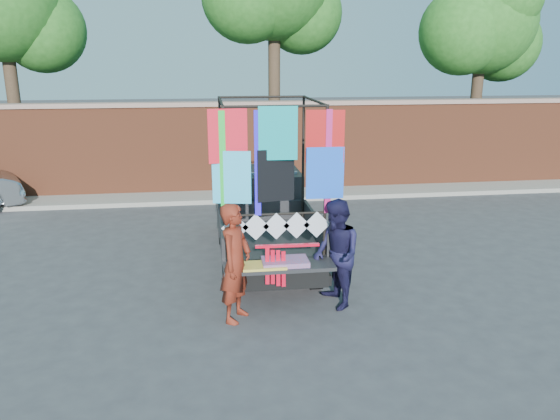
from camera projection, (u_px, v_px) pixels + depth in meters
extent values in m
plane|color=#38383A|center=(277.00, 289.00, 9.30)|extent=(90.00, 90.00, 0.00)
cube|color=brown|center=(245.00, 150.00, 15.64)|extent=(30.00, 0.35, 2.50)
cube|color=gray|center=(244.00, 104.00, 15.29)|extent=(30.00, 0.45, 0.12)
cube|color=gray|center=(248.00, 196.00, 15.29)|extent=(30.00, 1.20, 0.12)
cylinder|color=#38281C|center=(15.00, 106.00, 15.61)|extent=(0.36, 0.36, 4.90)
sphere|color=#225F1B|center=(1.00, 2.00, 14.85)|extent=(3.20, 3.20, 3.20)
sphere|color=#225F1B|center=(43.00, 30.00, 15.54)|extent=(2.40, 2.40, 2.40)
cylinder|color=#38281C|center=(274.00, 94.00, 16.51)|extent=(0.36, 0.36, 5.46)
sphere|color=#225F1B|center=(302.00, 13.00, 16.38)|extent=(2.40, 2.40, 2.40)
cylinder|color=#38281C|center=(475.00, 107.00, 17.48)|extent=(0.36, 0.36, 4.55)
sphere|color=#225F1B|center=(483.00, 21.00, 16.78)|extent=(3.20, 3.20, 3.20)
sphere|color=#225F1B|center=(502.00, 44.00, 17.45)|extent=(2.40, 2.40, 2.40)
sphere|color=#225F1B|center=(462.00, 32.00, 16.47)|extent=(2.60, 2.60, 2.60)
cylinder|color=black|center=(224.00, 230.00, 11.47)|extent=(0.21, 0.62, 0.62)
cylinder|color=black|center=(229.00, 275.00, 9.06)|extent=(0.21, 0.62, 0.62)
cylinder|color=black|center=(292.00, 227.00, 11.66)|extent=(0.21, 0.62, 0.62)
cylinder|color=black|center=(315.00, 271.00, 9.25)|extent=(0.21, 0.62, 0.62)
cube|color=black|center=(265.00, 241.00, 10.27)|extent=(1.59, 3.93, 0.28)
cube|color=black|center=(269.00, 240.00, 9.53)|extent=(1.68, 2.15, 0.09)
cube|color=black|center=(221.00, 230.00, 9.37)|extent=(0.06, 2.15, 0.42)
cube|color=black|center=(315.00, 227.00, 9.58)|extent=(0.06, 2.15, 0.42)
cube|color=black|center=(263.00, 212.00, 10.48)|extent=(1.68, 0.06, 0.42)
cube|color=black|center=(258.00, 198.00, 11.33)|extent=(1.68, 1.50, 1.17)
cube|color=#8C9EAD|center=(260.00, 185.00, 10.83)|extent=(1.50, 0.06, 0.51)
cube|color=#8C9EAD|center=(255.00, 182.00, 11.95)|extent=(1.50, 0.09, 0.65)
cube|color=black|center=(254.00, 197.00, 12.38)|extent=(1.64, 0.84, 0.51)
cube|color=black|center=(279.00, 266.00, 8.27)|extent=(1.68, 0.51, 0.06)
cube|color=black|center=(277.00, 282.00, 8.58)|extent=(1.73, 0.14, 0.17)
cylinder|color=black|center=(225.00, 186.00, 8.16)|extent=(0.05, 0.05, 2.34)
cylinder|color=black|center=(221.00, 162.00, 10.04)|extent=(0.05, 0.05, 2.34)
cylinder|color=black|center=(326.00, 183.00, 8.36)|extent=(0.05, 0.05, 2.34)
cylinder|color=black|center=(303.00, 160.00, 10.24)|extent=(0.05, 0.05, 2.34)
cylinder|color=black|center=(276.00, 106.00, 7.95)|extent=(1.59, 0.04, 0.04)
cylinder|color=black|center=(262.00, 97.00, 9.82)|extent=(1.59, 0.04, 0.04)
cylinder|color=black|center=(221.00, 102.00, 8.78)|extent=(0.04, 2.01, 0.04)
cylinder|color=black|center=(314.00, 101.00, 8.98)|extent=(0.04, 2.01, 0.04)
cylinder|color=black|center=(276.00, 214.00, 8.39)|extent=(1.59, 0.04, 0.04)
cube|color=#FF1C2F|center=(228.00, 136.00, 7.95)|extent=(0.58, 0.01, 0.80)
cube|color=#0B9FA3|center=(276.00, 136.00, 8.01)|extent=(0.58, 0.01, 0.80)
cube|color=red|center=(323.00, 134.00, 8.13)|extent=(0.58, 0.01, 0.80)
cube|color=#35C6FF|center=(230.00, 177.00, 8.08)|extent=(0.58, 0.01, 0.80)
cube|color=black|center=(276.00, 176.00, 8.21)|extent=(0.58, 0.01, 0.80)
cube|color=blue|center=(322.00, 175.00, 8.26)|extent=(0.58, 0.01, 0.80)
cube|color=green|center=(223.00, 165.00, 8.03)|extent=(0.09, 0.01, 1.59)
cube|color=#C6216E|center=(328.00, 162.00, 8.24)|extent=(0.09, 0.01, 1.59)
cube|color=#281CFF|center=(258.00, 164.00, 8.10)|extent=(0.09, 0.01, 1.59)
cube|color=white|center=(235.00, 228.00, 8.33)|extent=(0.42, 0.01, 0.42)
cube|color=white|center=(256.00, 227.00, 8.37)|extent=(0.42, 0.01, 0.42)
cube|color=white|center=(276.00, 226.00, 8.41)|extent=(0.42, 0.01, 0.42)
cube|color=white|center=(297.00, 225.00, 8.45)|extent=(0.42, 0.01, 0.42)
cube|color=white|center=(317.00, 225.00, 8.50)|extent=(0.42, 0.01, 0.42)
cube|color=red|center=(285.00, 262.00, 8.27)|extent=(0.70, 0.42, 0.07)
cube|color=gold|center=(264.00, 266.00, 8.17)|extent=(0.65, 0.37, 0.04)
imported|color=maroon|center=(236.00, 263.00, 7.99)|extent=(0.68, 0.78, 1.80)
imported|color=#171536|center=(336.00, 254.00, 8.44)|extent=(0.78, 0.94, 1.72)
cube|color=red|center=(287.00, 246.00, 8.16)|extent=(0.97, 0.08, 0.04)
cube|color=red|center=(267.00, 266.00, 8.19)|extent=(0.06, 0.02, 0.56)
cube|color=red|center=(273.00, 267.00, 8.20)|extent=(0.06, 0.02, 0.56)
cube|color=red|center=(278.00, 268.00, 8.22)|extent=(0.06, 0.02, 0.56)
cube|color=red|center=(283.00, 269.00, 8.23)|extent=(0.06, 0.02, 0.56)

